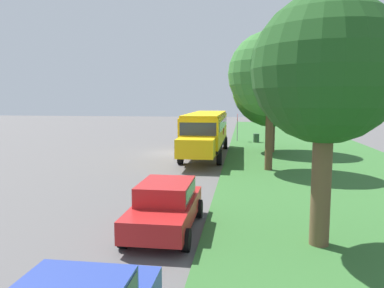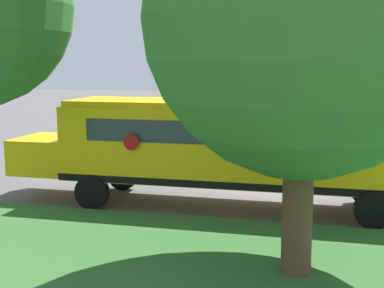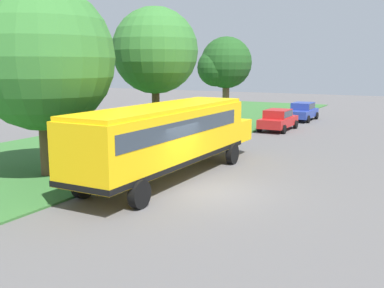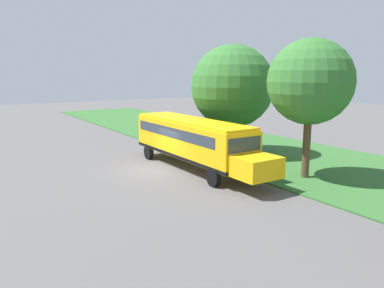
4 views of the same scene
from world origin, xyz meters
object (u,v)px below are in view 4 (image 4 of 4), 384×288
Objects in this scene: school_bus at (193,139)px; trash_bin at (178,137)px; oak_tree_beside_bus at (235,87)px; stop_sign at (155,123)px; oak_tree_roadside_mid at (309,81)px.

school_bus is 13.80× the size of trash_bin.
oak_tree_beside_bus is 8.09m from trash_bin.
stop_sign is at bearing -68.89° from oak_tree_beside_bus.
school_bus is 7.80m from oak_tree_roadside_mid.
oak_tree_beside_bus is at bearing 111.11° from stop_sign.
stop_sign is at bearing -102.80° from school_bus.
oak_tree_beside_bus is 8.60m from stop_sign.
school_bus reaches higher than trash_bin.
stop_sign is at bearing -81.82° from oak_tree_roadside_mid.
oak_tree_roadside_mid is (0.73, 7.41, 0.54)m from oak_tree_beside_bus.
stop_sign reaches higher than trash_bin.
oak_tree_beside_bus reaches higher than school_bus.
oak_tree_roadside_mid is at bearing 98.18° from stop_sign.
oak_tree_roadside_mid is (-4.26, 5.39, 3.69)m from school_bus.
stop_sign is (2.13, -14.79, -3.88)m from oak_tree_roadside_mid.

